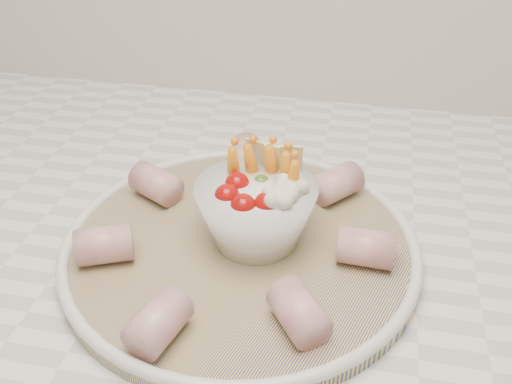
# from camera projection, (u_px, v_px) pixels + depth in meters

# --- Properties ---
(serving_platter) EXTENTS (0.44, 0.44, 0.02)m
(serving_platter) POSITION_uv_depth(u_px,v_px,m) (241.00, 245.00, 0.57)
(serving_platter) COLOR navy
(serving_platter) RESTS_ON kitchen_counter
(veggie_bowl) EXTENTS (0.12, 0.12, 0.09)m
(veggie_bowl) POSITION_uv_depth(u_px,v_px,m) (257.00, 209.00, 0.55)
(veggie_bowl) COLOR white
(veggie_bowl) RESTS_ON serving_platter
(cured_meat_rolls) EXTENTS (0.30, 0.33, 0.04)m
(cured_meat_rolls) POSITION_uv_depth(u_px,v_px,m) (239.00, 228.00, 0.56)
(cured_meat_rolls) COLOR #AE4F57
(cured_meat_rolls) RESTS_ON serving_platter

